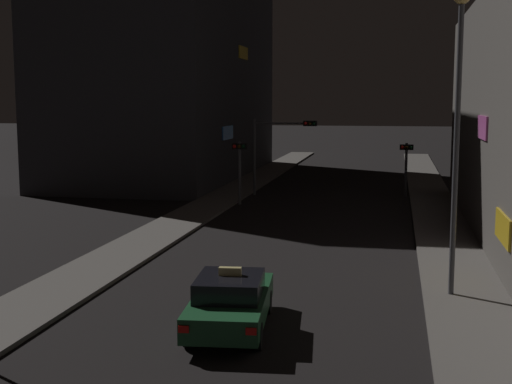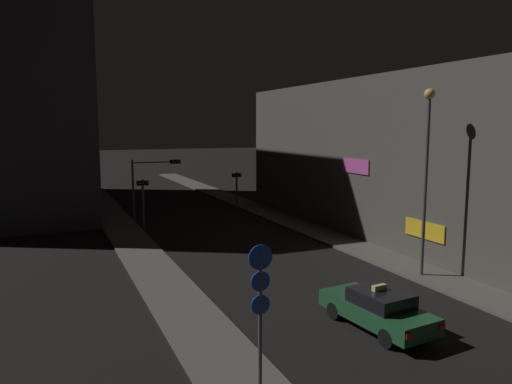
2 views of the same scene
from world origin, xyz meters
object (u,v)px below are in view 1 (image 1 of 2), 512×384
object	(u,v)px
taxi	(231,301)
traffic_light_left_kerb	(240,159)
traffic_light_overhead	(279,140)
street_lamp_near_block	(458,96)
traffic_light_right_kerb	(406,158)

from	to	relation	value
taxi	traffic_light_left_kerb	size ratio (longest dim) A/B	1.32
taxi	traffic_light_overhead	world-z (taller)	traffic_light_overhead
taxi	street_lamp_near_block	xyz separation A→B (m)	(5.65, 4.01, 5.13)
traffic_light_right_kerb	street_lamp_near_block	xyz separation A→B (m)	(1.05, -21.59, 3.53)
traffic_light_left_kerb	street_lamp_near_block	world-z (taller)	street_lamp_near_block
traffic_light_overhead	traffic_light_left_kerb	xyz separation A→B (m)	(-1.53, -4.05, -0.87)
traffic_light_left_kerb	street_lamp_near_block	distance (m)	19.62
traffic_light_left_kerb	street_lamp_near_block	bearing A→B (deg)	-58.70
taxi	traffic_light_right_kerb	world-z (taller)	traffic_light_right_kerb
traffic_light_right_kerb	traffic_light_overhead	bearing A→B (deg)	-172.19
traffic_light_overhead	traffic_light_right_kerb	world-z (taller)	traffic_light_overhead
taxi	traffic_light_right_kerb	distance (m)	26.05
traffic_light_overhead	traffic_light_right_kerb	size ratio (longest dim) A/B	1.44
taxi	traffic_light_left_kerb	world-z (taller)	traffic_light_left_kerb
taxi	traffic_light_overhead	size ratio (longest dim) A/B	1.00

